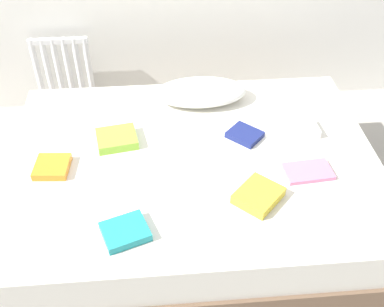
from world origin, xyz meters
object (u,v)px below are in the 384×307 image
textbook_teal (125,232)px  textbook_white (296,129)px  textbook_lime (117,139)px  textbook_yellow (258,195)px  radiator (64,71)px  textbook_orange (52,167)px  textbook_pink (308,172)px  bed (193,190)px  textbook_navy (245,135)px  pillow (200,92)px

textbook_teal → textbook_white: (0.94, 0.66, 0.00)m
textbook_lime → textbook_yellow: same height
radiator → textbook_white: (1.44, -1.04, 0.16)m
textbook_orange → textbook_yellow: bearing=-11.8°
textbook_teal → textbook_orange: same height
textbook_pink → textbook_lime: bearing=156.2°
bed → textbook_white: (0.59, 0.16, 0.28)m
textbook_pink → textbook_yellow: size_ratio=1.13×
radiator → textbook_pink: 1.98m
textbook_orange → textbook_navy: bearing=14.6°
textbook_orange → textbook_lime: bearing=36.0°
radiator → textbook_yellow: radiator is taller
textbook_pink → textbook_yellow: textbook_yellow is taller
textbook_teal → textbook_yellow: textbook_yellow is taller
textbook_navy → textbook_orange: textbook_orange is taller
textbook_white → textbook_teal: bearing=-148.5°
radiator → textbook_white: bearing=-35.9°
textbook_orange → textbook_yellow: textbook_yellow is taller
textbook_navy → textbook_white: 0.29m
textbook_white → radiator: bearing=140.6°
radiator → textbook_navy: size_ratio=2.98×
textbook_navy → textbook_lime: 0.71m
textbook_white → textbook_yellow: size_ratio=1.14×
radiator → pillow: bearing=-36.0°
textbook_teal → textbook_orange: bearing=110.2°
bed → textbook_teal: size_ratio=10.14×
textbook_white → textbook_pink: bearing=-97.0°
pillow → textbook_teal: size_ratio=2.82×
textbook_navy → textbook_yellow: bearing=-49.0°
textbook_teal → textbook_orange: size_ratio=1.13×
bed → textbook_navy: size_ratio=11.56×
pillow → textbook_navy: size_ratio=3.21×
textbook_white → textbook_yellow: textbook_yellow is taller
textbook_pink → textbook_teal: (-0.92, -0.32, 0.01)m
textbook_teal → textbook_yellow: (0.63, 0.16, 0.01)m
textbook_lime → radiator: bearing=103.5°
bed → radiator: bearing=125.2°
textbook_teal → textbook_yellow: 0.65m
textbook_lime → textbook_yellow: bearing=-45.1°
radiator → textbook_yellow: 1.92m
textbook_teal → textbook_white: size_ratio=0.81×
textbook_navy → textbook_teal: size_ratio=0.88×
pillow → textbook_navy: pillow is taller
textbook_navy → textbook_lime: textbook_lime is taller
pillow → textbook_teal: pillow is taller
bed → textbook_white: bearing=14.7°
textbook_teal → textbook_white: 1.14m
textbook_pink → textbook_orange: 1.31m
textbook_navy → textbook_teal: 0.91m
bed → pillow: bearing=80.0°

